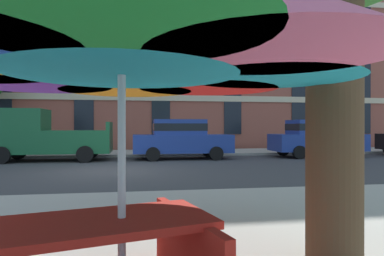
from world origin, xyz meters
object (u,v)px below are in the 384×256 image
(sedan_blue, at_px, (181,138))
(sedan_blue_midblock, at_px, (316,137))
(patio_umbrella, at_px, (122,46))
(pickup_green, at_px, (44,137))

(sedan_blue, bearing_deg, sedan_blue_midblock, 0.00)
(patio_umbrella, bearing_deg, pickup_green, 106.72)
(pickup_green, distance_m, patio_umbrella, 13.30)
(sedan_blue_midblock, height_order, patio_umbrella, patio_umbrella)
(sedan_blue, bearing_deg, pickup_green, 180.00)
(pickup_green, distance_m, sedan_blue_midblock, 12.45)
(sedan_blue, relative_size, patio_umbrella, 1.17)
(patio_umbrella, bearing_deg, sedan_blue_midblock, 55.79)
(sedan_blue, bearing_deg, patio_umbrella, -99.23)
(sedan_blue, distance_m, sedan_blue_midblock, 6.57)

